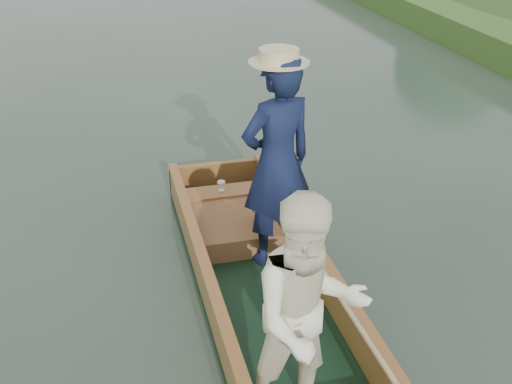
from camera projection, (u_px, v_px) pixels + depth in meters
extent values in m
plane|color=#283D30|center=(273.00, 321.00, 5.49)|extent=(120.00, 120.00, 0.00)
cube|color=black|center=(273.00, 318.00, 5.47)|extent=(1.10, 5.00, 0.08)
cube|color=#A16B32|center=(214.00, 308.00, 5.27)|extent=(0.08, 5.00, 0.32)
cube|color=#A16B32|center=(331.00, 290.00, 5.49)|extent=(0.08, 5.00, 0.32)
cube|color=#A16B32|center=(217.00, 175.00, 7.50)|extent=(1.10, 0.08, 0.32)
cube|color=#A16B32|center=(213.00, 290.00, 5.19)|extent=(0.10, 5.00, 0.04)
cube|color=#A16B32|center=(332.00, 272.00, 5.41)|extent=(0.10, 5.00, 0.04)
cube|color=#A16B32|center=(227.00, 192.00, 6.99)|extent=(0.94, 0.30, 0.05)
imported|color=#111836|center=(277.00, 163.00, 5.78)|extent=(0.84, 0.67, 2.01)
cylinder|color=beige|center=(279.00, 58.00, 5.34)|extent=(0.52, 0.52, 0.12)
imported|color=white|center=(308.00, 316.00, 4.07)|extent=(0.86, 0.69, 1.71)
cube|color=brown|center=(232.00, 228.00, 6.53)|extent=(0.85, 0.90, 0.22)
sphere|color=tan|center=(262.00, 210.00, 6.40)|extent=(0.20, 0.20, 0.20)
sphere|color=tan|center=(262.00, 197.00, 6.32)|extent=(0.15, 0.15, 0.15)
sphere|color=tan|center=(257.00, 191.00, 6.28)|extent=(0.06, 0.06, 0.06)
sphere|color=tan|center=(268.00, 190.00, 6.30)|extent=(0.06, 0.06, 0.06)
sphere|color=tan|center=(264.00, 201.00, 6.28)|extent=(0.06, 0.06, 0.06)
sphere|color=tan|center=(254.00, 209.00, 6.35)|extent=(0.07, 0.07, 0.07)
sphere|color=tan|center=(271.00, 207.00, 6.39)|extent=(0.07, 0.07, 0.07)
sphere|color=tan|center=(258.00, 219.00, 6.40)|extent=(0.08, 0.08, 0.08)
sphere|color=tan|center=(268.00, 218.00, 6.43)|extent=(0.08, 0.08, 0.08)
cylinder|color=silver|center=(222.00, 190.00, 6.96)|extent=(0.07, 0.07, 0.01)
cylinder|color=silver|center=(221.00, 187.00, 6.95)|extent=(0.01, 0.01, 0.08)
ellipsoid|color=silver|center=(221.00, 182.00, 6.92)|extent=(0.09, 0.09, 0.05)
cylinder|color=tan|center=(341.00, 299.00, 5.01)|extent=(0.04, 4.53, 0.20)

